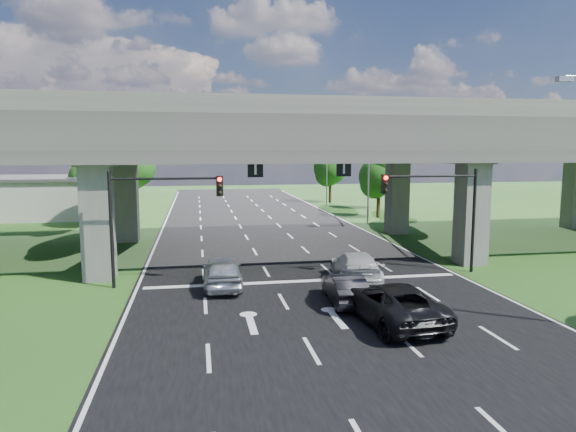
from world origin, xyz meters
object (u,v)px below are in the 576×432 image
object	(u,v)px
signal_right	(440,201)
car_silver	(222,272)
streetlight_far	(365,163)
car_dark	(345,288)
signal_left	(155,206)
car_white	(356,267)
car_trailing	(392,303)
streetlight_beyond	(324,160)

from	to	relation	value
signal_right	car_silver	size ratio (longest dim) A/B	1.24
signal_right	car_silver	bearing A→B (deg)	-175.62
streetlight_far	car_dark	xyz separation A→B (m)	(-9.12, -24.69, -5.12)
signal_left	streetlight_far	xyz separation A→B (m)	(17.92, 20.06, 1.66)
car_silver	car_white	bearing A→B (deg)	-179.47
signal_right	car_white	distance (m)	6.23
signal_right	streetlight_far	world-z (taller)	streetlight_far
signal_left	car_silver	xyz separation A→B (m)	(3.35, -0.94, -3.33)
car_trailing	car_silver	bearing A→B (deg)	-50.23
car_dark	car_trailing	distance (m)	3.17
signal_right	car_trailing	bearing A→B (deg)	-126.99
signal_left	car_dark	distance (m)	10.54
streetlight_beyond	car_white	distance (m)	38.07
signal_right	streetlight_far	bearing A→B (deg)	83.53
signal_right	signal_left	bearing A→B (deg)	180.00
signal_left	car_trailing	world-z (taller)	signal_left
car_silver	signal_left	bearing A→B (deg)	-15.19
streetlight_far	car_silver	distance (m)	26.04
car_silver	car_dark	distance (m)	6.59
car_white	signal_left	bearing A→B (deg)	2.30
car_trailing	signal_right	bearing A→B (deg)	-131.87
streetlight_far	streetlight_beyond	size ratio (longest dim) A/B	1.00
streetlight_beyond	car_trailing	distance (m)	44.66
signal_left	streetlight_far	size ratio (longest dim) A/B	0.60
signal_right	signal_left	distance (m)	15.65
streetlight_far	streetlight_beyond	world-z (taller)	same
streetlight_far	car_dark	distance (m)	26.82
car_dark	signal_right	bearing A→B (deg)	-142.16
car_silver	car_trailing	world-z (taller)	car_silver
streetlight_far	car_white	xyz separation A→B (m)	(-7.43, -21.00, -5.03)
car_silver	car_trailing	bearing A→B (deg)	135.18
signal_left	car_dark	bearing A→B (deg)	-27.77
signal_left	car_white	distance (m)	11.06
streetlight_far	car_white	bearing A→B (deg)	-109.48
car_dark	streetlight_far	bearing A→B (deg)	-106.54
streetlight_beyond	car_silver	size ratio (longest dim) A/B	2.06
streetlight_beyond	car_white	xyz separation A→B (m)	(-7.43, -37.00, -5.03)
streetlight_far	car_trailing	bearing A→B (deg)	-106.13
signal_left	streetlight_beyond	distance (m)	40.30
car_dark	car_trailing	xyz separation A→B (m)	(1.12, -2.96, 0.12)
streetlight_far	streetlight_beyond	xyz separation A→B (m)	(0.00, 16.00, 0.00)
streetlight_beyond	car_trailing	world-z (taller)	streetlight_beyond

